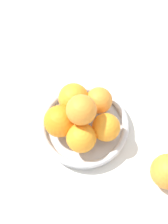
% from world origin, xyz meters
% --- Properties ---
extents(ground_plane, '(4.00, 4.00, 0.00)m').
position_xyz_m(ground_plane, '(0.00, 0.00, 0.00)').
color(ground_plane, silver).
extents(fruit_bowl, '(0.23, 0.23, 0.04)m').
position_xyz_m(fruit_bowl, '(0.00, 0.00, 0.02)').
color(fruit_bowl, silver).
rests_on(fruit_bowl, ground_plane).
extents(orange_pile, '(0.18, 0.18, 0.13)m').
position_xyz_m(orange_pile, '(-0.01, -0.00, 0.08)').
color(orange_pile, orange).
rests_on(orange_pile, fruit_bowl).
extents(stray_orange, '(0.08, 0.08, 0.08)m').
position_xyz_m(stray_orange, '(0.23, -0.00, 0.04)').
color(stray_orange, orange).
rests_on(stray_orange, ground_plane).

